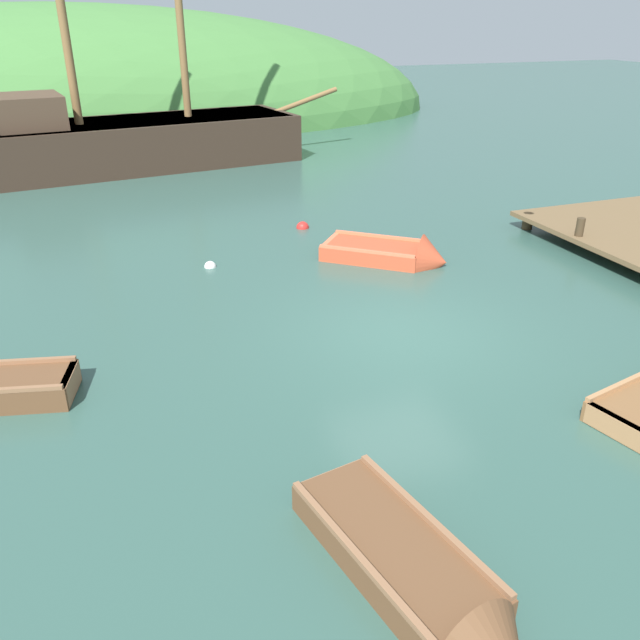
% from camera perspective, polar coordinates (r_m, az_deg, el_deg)
% --- Properties ---
extents(ground_plane, '(120.00, 120.00, 0.00)m').
position_cam_1_polar(ground_plane, '(12.16, 7.38, -1.10)').
color(ground_plane, '#33564C').
extents(shore_hill, '(43.04, 19.29, 11.84)m').
position_cam_1_polar(shore_hill, '(39.79, -21.65, 16.02)').
color(shore_hill, '#477F3D').
rests_on(shore_hill, ground).
extents(sailing_ship, '(15.21, 5.50, 13.37)m').
position_cam_1_polar(sailing_ship, '(26.46, -16.43, 14.24)').
color(sailing_ship, '#38281E').
rests_on(sailing_ship, ground).
extents(rowboat_portside, '(3.06, 2.86, 1.21)m').
position_cam_1_polar(rowboat_portside, '(15.65, 6.58, 5.61)').
color(rowboat_portside, '#C64C2D').
rests_on(rowboat_portside, ground).
extents(rowboat_outer_right, '(1.61, 3.35, 1.00)m').
position_cam_1_polar(rowboat_outer_right, '(7.21, 8.96, -22.11)').
color(rowboat_outer_right, brown).
rests_on(rowboat_outer_right, ground).
extents(buoy_white, '(0.28, 0.28, 0.28)m').
position_cam_1_polar(buoy_white, '(15.44, -9.67, 4.65)').
color(buoy_white, white).
rests_on(buoy_white, ground).
extents(buoy_red, '(0.36, 0.36, 0.36)m').
position_cam_1_polar(buoy_red, '(18.11, -1.54, 8.14)').
color(buoy_red, red).
rests_on(buoy_red, ground).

